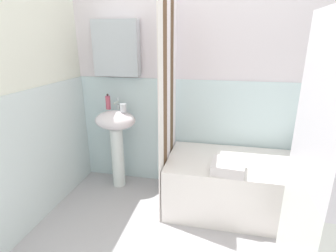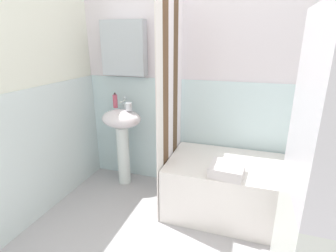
{
  "view_description": "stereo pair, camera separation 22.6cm",
  "coord_description": "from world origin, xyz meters",
  "px_view_note": "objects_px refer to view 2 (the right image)",
  "views": [
    {
      "loc": [
        0.03,
        -1.43,
        1.59
      ],
      "look_at": [
        -0.42,
        0.66,
        0.87
      ],
      "focal_mm": 27.69,
      "sensor_mm": 36.0,
      "label": 1
    },
    {
      "loc": [
        0.24,
        -1.38,
        1.59
      ],
      "look_at": [
        -0.42,
        0.66,
        0.87
      ],
      "focal_mm": 27.69,
      "sensor_mm": 36.0,
      "label": 2
    }
  ],
  "objects_px": {
    "bathtub": "(245,190)",
    "toothbrush_cup": "(129,107)",
    "body_wash_bottle": "(319,151)",
    "towel_folded": "(227,170)",
    "soap_dispenser": "(115,101)",
    "sink": "(122,130)",
    "conditioner_bottle": "(308,149)"
  },
  "relations": [
    {
      "from": "conditioner_bottle",
      "to": "towel_folded",
      "type": "distance_m",
      "value": 0.85
    },
    {
      "from": "toothbrush_cup",
      "to": "conditioner_bottle",
      "type": "bearing_deg",
      "value": 3.09
    },
    {
      "from": "body_wash_bottle",
      "to": "towel_folded",
      "type": "bearing_deg",
      "value": -145.0
    },
    {
      "from": "body_wash_bottle",
      "to": "conditioner_bottle",
      "type": "xyz_separation_m",
      "value": [
        -0.11,
        -0.04,
        0.02
      ]
    },
    {
      "from": "sink",
      "to": "bathtub",
      "type": "height_order",
      "value": "sink"
    },
    {
      "from": "bathtub",
      "to": "toothbrush_cup",
      "type": "bearing_deg",
      "value": 172.05
    },
    {
      "from": "towel_folded",
      "to": "soap_dispenser",
      "type": "bearing_deg",
      "value": 159.44
    },
    {
      "from": "sink",
      "to": "soap_dispenser",
      "type": "distance_m",
      "value": 0.33
    },
    {
      "from": "sink",
      "to": "bathtub",
      "type": "xyz_separation_m",
      "value": [
        1.35,
        -0.18,
        -0.39
      ]
    },
    {
      "from": "body_wash_bottle",
      "to": "bathtub",
      "type": "bearing_deg",
      "value": -153.19
    },
    {
      "from": "toothbrush_cup",
      "to": "towel_folded",
      "type": "relative_size",
      "value": 0.31
    },
    {
      "from": "toothbrush_cup",
      "to": "body_wash_bottle",
      "type": "bearing_deg",
      "value": 4.26
    },
    {
      "from": "sink",
      "to": "toothbrush_cup",
      "type": "xyz_separation_m",
      "value": [
        0.1,
        -0.0,
        0.28
      ]
    },
    {
      "from": "bathtub",
      "to": "sink",
      "type": "bearing_deg",
      "value": 172.47
    },
    {
      "from": "sink",
      "to": "body_wash_bottle",
      "type": "relative_size",
      "value": 4.4
    },
    {
      "from": "body_wash_bottle",
      "to": "towel_folded",
      "type": "height_order",
      "value": "body_wash_bottle"
    },
    {
      "from": "toothbrush_cup",
      "to": "body_wash_bottle",
      "type": "distance_m",
      "value": 1.9
    },
    {
      "from": "toothbrush_cup",
      "to": "body_wash_bottle",
      "type": "xyz_separation_m",
      "value": [
        1.87,
        0.14,
        -0.31
      ]
    },
    {
      "from": "conditioner_bottle",
      "to": "soap_dispenser",
      "type": "bearing_deg",
      "value": -179.26
    },
    {
      "from": "towel_folded",
      "to": "conditioner_bottle",
      "type": "bearing_deg",
      "value": 36.65
    },
    {
      "from": "bathtub",
      "to": "body_wash_bottle",
      "type": "height_order",
      "value": "body_wash_bottle"
    },
    {
      "from": "towel_folded",
      "to": "toothbrush_cup",
      "type": "bearing_deg",
      "value": 159.22
    },
    {
      "from": "bathtub",
      "to": "soap_dispenser",
      "type": "bearing_deg",
      "value": 170.42
    },
    {
      "from": "soap_dispenser",
      "to": "bathtub",
      "type": "xyz_separation_m",
      "value": [
        1.45,
        -0.24,
        -0.7
      ]
    },
    {
      "from": "toothbrush_cup",
      "to": "bathtub",
      "type": "height_order",
      "value": "toothbrush_cup"
    },
    {
      "from": "soap_dispenser",
      "to": "bathtub",
      "type": "relative_size",
      "value": 0.12
    },
    {
      "from": "sink",
      "to": "towel_folded",
      "type": "height_order",
      "value": "sink"
    },
    {
      "from": "body_wash_bottle",
      "to": "soap_dispenser",
      "type": "bearing_deg",
      "value": -178.07
    },
    {
      "from": "conditioner_bottle",
      "to": "toothbrush_cup",
      "type": "bearing_deg",
      "value": -176.91
    },
    {
      "from": "body_wash_bottle",
      "to": "towel_folded",
      "type": "distance_m",
      "value": 0.96
    },
    {
      "from": "sink",
      "to": "soap_dispenser",
      "type": "xyz_separation_m",
      "value": [
        -0.1,
        0.07,
        0.31
      ]
    },
    {
      "from": "toothbrush_cup",
      "to": "conditioner_bottle",
      "type": "distance_m",
      "value": 1.79
    }
  ]
}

